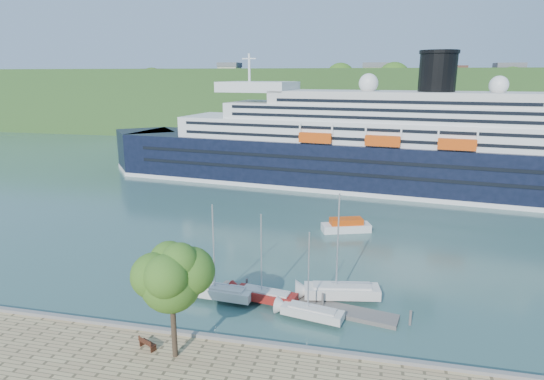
% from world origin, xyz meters
% --- Properties ---
extents(ground, '(400.00, 400.00, 0.00)m').
position_xyz_m(ground, '(0.00, 0.00, 0.00)').
color(ground, '#2E524D').
rests_on(ground, ground).
extents(far_hillside, '(400.00, 50.00, 24.00)m').
position_xyz_m(far_hillside, '(0.00, 145.00, 12.00)').
color(far_hillside, '#2D5321').
rests_on(far_hillside, ground).
extents(quay_coping, '(220.00, 0.50, 0.30)m').
position_xyz_m(quay_coping, '(0.00, -0.20, 1.15)').
color(quay_coping, slate).
rests_on(quay_coping, promenade).
extents(cruise_ship, '(118.08, 31.39, 26.24)m').
position_xyz_m(cruise_ship, '(9.22, 59.65, 13.12)').
color(cruise_ship, black).
rests_on(cruise_ship, ground).
extents(park_bench, '(1.76, 1.29, 1.05)m').
position_xyz_m(park_bench, '(-5.61, -2.64, 1.52)').
color(park_bench, '#4D2416').
rests_on(park_bench, promenade).
extents(promenade_tree, '(6.03, 6.03, 9.99)m').
position_xyz_m(promenade_tree, '(-3.11, -3.07, 6.00)').
color(promenade_tree, '#39691B').
rests_on(promenade_tree, promenade).
extents(floating_pontoon, '(18.35, 5.61, 0.41)m').
position_xyz_m(floating_pontoon, '(4.87, 8.75, 0.20)').
color(floating_pontoon, '#66615B').
rests_on(floating_pontoon, ground).
extents(sailboat_white_near, '(7.46, 2.56, 9.48)m').
position_xyz_m(sailboat_white_near, '(-3.28, 7.76, 4.74)').
color(sailboat_white_near, silver).
rests_on(sailboat_white_near, ground).
extents(sailboat_red, '(6.99, 2.95, 8.75)m').
position_xyz_m(sailboat_red, '(1.33, 8.14, 4.38)').
color(sailboat_red, maroon).
rests_on(sailboat_red, ground).
extents(sailboat_white_far, '(8.44, 3.68, 10.54)m').
position_xyz_m(sailboat_white_far, '(8.52, 10.35, 5.27)').
color(sailboat_white_far, silver).
rests_on(sailboat_white_far, ground).
extents(tender_launch, '(7.37, 4.54, 1.93)m').
position_xyz_m(tender_launch, '(7.58, 31.49, 0.96)').
color(tender_launch, '#D7470C').
rests_on(tender_launch, ground).
extents(sailboat_extra, '(6.50, 2.90, 8.11)m').
position_xyz_m(sailboat_extra, '(6.18, 6.01, 4.06)').
color(sailboat_extra, silver).
rests_on(sailboat_extra, ground).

